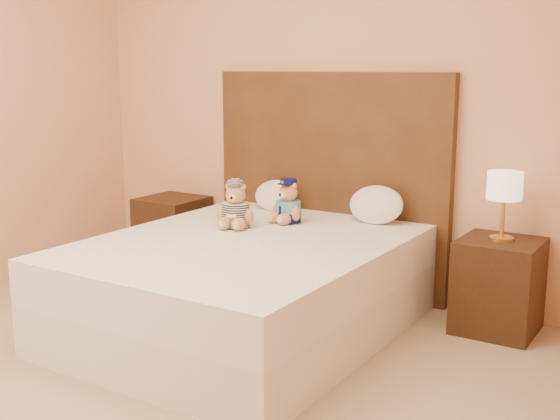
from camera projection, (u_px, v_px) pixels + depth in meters
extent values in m
cube|color=tan|center=(92.00, 413.00, 3.16)|extent=(4.00, 4.50, 0.00)
cube|color=tan|center=(333.00, 94.00, 4.75)|extent=(4.00, 0.04, 2.70)
cube|color=white|center=(245.00, 306.00, 4.13)|extent=(1.60, 2.00, 0.30)
cube|color=white|center=(245.00, 261.00, 4.07)|extent=(1.60, 2.00, 0.25)
cube|color=#523218|center=(329.00, 182.00, 4.84)|extent=(1.75, 0.08, 1.50)
cube|color=#351D11|center=(173.00, 233.00, 5.42)|extent=(0.45, 0.45, 0.55)
cube|color=#351D11|center=(498.00, 286.00, 4.11)|extent=(0.45, 0.45, 0.55)
cylinder|color=gold|center=(501.00, 238.00, 4.05)|extent=(0.14, 0.14, 0.02)
cylinder|color=gold|center=(503.00, 216.00, 4.02)|extent=(0.02, 0.02, 0.26)
cylinder|color=#F1E7BC|center=(505.00, 186.00, 3.99)|extent=(0.20, 0.20, 0.16)
ellipsoid|color=white|center=(275.00, 194.00, 4.88)|extent=(0.32, 0.21, 0.23)
ellipsoid|color=white|center=(376.00, 203.00, 4.47)|extent=(0.37, 0.24, 0.26)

